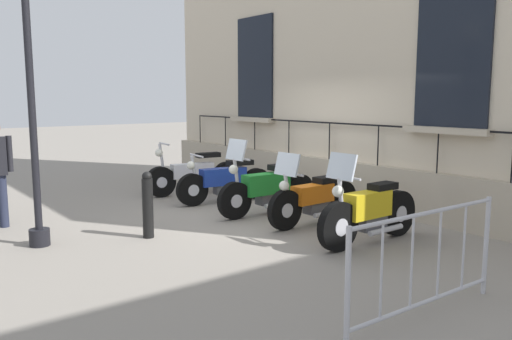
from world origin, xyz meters
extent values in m
plane|color=gray|center=(0.00, 0.00, 0.00)|extent=(60.00, 60.00, 0.00)
cube|color=beige|center=(-2.28, 0.00, 3.65)|extent=(0.60, 11.41, 7.31)
cube|color=#B1A48F|center=(-1.90, 0.00, 0.43)|extent=(0.20, 11.41, 0.85)
cube|color=black|center=(-1.96, 2.51, 2.75)|extent=(0.06, 1.27, 2.30)
cube|color=#BCAE97|center=(-1.88, 2.51, 1.55)|extent=(0.24, 1.47, 0.10)
cube|color=black|center=(-1.96, -2.51, 2.75)|extent=(0.06, 1.27, 2.30)
cube|color=#BCAE97|center=(-1.88, -2.51, 1.55)|extent=(0.24, 1.47, 0.10)
cube|color=black|center=(-1.86, 0.00, 1.57)|extent=(0.03, 9.59, 0.03)
cylinder|color=black|center=(-1.86, -4.79, 1.21)|extent=(0.02, 0.02, 0.72)
cylinder|color=black|center=(-1.86, -3.60, 1.21)|extent=(0.02, 0.02, 0.72)
cylinder|color=black|center=(-1.86, -2.40, 1.21)|extent=(0.02, 0.02, 0.72)
cylinder|color=black|center=(-1.86, -1.20, 1.21)|extent=(0.02, 0.02, 0.72)
cylinder|color=black|center=(-1.86, 0.00, 1.21)|extent=(0.02, 0.02, 0.72)
cylinder|color=black|center=(-1.86, 1.20, 1.21)|extent=(0.02, 0.02, 0.72)
cylinder|color=black|center=(-1.86, 2.40, 1.21)|extent=(0.02, 0.02, 0.72)
cylinder|color=black|center=(0.56, -2.49, 0.32)|extent=(0.65, 0.24, 0.64)
cylinder|color=silver|center=(0.56, -2.49, 0.32)|extent=(0.24, 0.20, 0.22)
cylinder|color=black|center=(-0.98, -2.28, 0.32)|extent=(0.65, 0.24, 0.64)
cylinder|color=silver|center=(-0.98, -2.28, 0.32)|extent=(0.24, 0.20, 0.22)
cube|color=silver|center=(-0.16, -2.39, 0.51)|extent=(0.95, 0.36, 0.30)
cube|color=#4C4C51|center=(-0.26, -2.38, 0.29)|extent=(0.58, 0.26, 0.22)
cube|color=black|center=(-0.53, -2.34, 0.82)|extent=(0.54, 0.28, 0.10)
cylinder|color=silver|center=(0.51, -2.48, 0.72)|extent=(0.17, 0.08, 0.80)
cylinder|color=silver|center=(0.46, -2.47, 1.11)|extent=(0.11, 0.53, 0.04)
sphere|color=white|center=(0.58, -2.49, 0.93)|extent=(0.16, 0.16, 0.16)
cylinder|color=silver|center=(-0.42, -2.22, 0.18)|extent=(0.84, 0.19, 0.08)
cylinder|color=black|center=(0.50, -1.31, 0.31)|extent=(0.64, 0.20, 0.63)
cylinder|color=silver|center=(0.50, -1.31, 0.31)|extent=(0.24, 0.17, 0.22)
cylinder|color=black|center=(-0.92, -1.13, 0.31)|extent=(0.64, 0.20, 0.63)
cylinder|color=silver|center=(-0.92, -1.13, 0.31)|extent=(0.24, 0.17, 0.22)
cube|color=#1E389E|center=(-0.16, -1.22, 0.52)|extent=(0.96, 0.38, 0.33)
cube|color=#4C4C51|center=(-0.26, -1.21, 0.28)|extent=(0.58, 0.28, 0.22)
cube|color=black|center=(-0.53, -1.18, 0.77)|extent=(0.55, 0.30, 0.10)
cylinder|color=silver|center=(0.45, -1.30, 0.64)|extent=(0.17, 0.08, 0.66)
cylinder|color=silver|center=(0.40, -1.30, 0.97)|extent=(0.11, 0.57, 0.04)
sphere|color=white|center=(0.52, -1.31, 0.79)|extent=(0.16, 0.16, 0.16)
cylinder|color=silver|center=(-0.42, -1.05, 0.17)|extent=(0.84, 0.19, 0.08)
cylinder|color=black|center=(0.49, 0.06, 0.32)|extent=(0.65, 0.13, 0.65)
cylinder|color=silver|center=(0.49, 0.06, 0.32)|extent=(0.23, 0.14, 0.23)
cylinder|color=black|center=(-0.98, 0.09, 0.32)|extent=(0.65, 0.13, 0.65)
cylinder|color=silver|center=(-0.98, 0.09, 0.32)|extent=(0.23, 0.14, 0.23)
cube|color=#1E842D|center=(-0.20, 0.08, 0.55)|extent=(0.91, 0.29, 0.37)
cube|color=#4C4C51|center=(-0.30, 0.08, 0.29)|extent=(0.55, 0.23, 0.23)
cube|color=black|center=(-0.56, 0.08, 0.82)|extent=(0.51, 0.25, 0.10)
cylinder|color=silver|center=(0.44, 0.07, 0.68)|extent=(0.16, 0.06, 0.73)
cylinder|color=silver|center=(0.39, 0.07, 1.05)|extent=(0.05, 0.60, 0.04)
sphere|color=white|center=(0.51, 0.06, 0.87)|extent=(0.16, 0.16, 0.16)
cylinder|color=silver|center=(-0.47, 0.23, 0.18)|extent=(0.82, 0.09, 0.08)
cube|color=silver|center=(0.45, 0.07, 1.20)|extent=(0.13, 0.49, 0.36)
cylinder|color=black|center=(0.29, 1.14, 0.32)|extent=(0.65, 0.12, 0.64)
cylinder|color=silver|center=(0.29, 1.14, 0.32)|extent=(0.23, 0.14, 0.23)
cylinder|color=black|center=(-1.04, 1.11, 0.32)|extent=(0.65, 0.12, 0.64)
cylinder|color=silver|center=(-1.04, 1.11, 0.32)|extent=(0.23, 0.14, 0.23)
cube|color=orange|center=(-0.32, 1.13, 0.51)|extent=(0.75, 0.29, 0.29)
cube|color=#4C4C51|center=(-0.42, 1.12, 0.29)|extent=(0.45, 0.23, 0.23)
cube|color=black|center=(-0.63, 1.12, 0.71)|extent=(0.42, 0.25, 0.10)
cylinder|color=silver|center=(0.24, 1.14, 0.61)|extent=(0.16, 0.06, 0.58)
cylinder|color=silver|center=(0.19, 1.14, 0.89)|extent=(0.05, 0.60, 0.04)
sphere|color=white|center=(0.31, 1.14, 0.71)|extent=(0.16, 0.16, 0.16)
cylinder|color=silver|center=(-0.56, 1.27, 0.18)|extent=(0.68, 0.09, 0.08)
cube|color=silver|center=(0.25, 1.14, 1.04)|extent=(0.13, 0.49, 0.36)
cylinder|color=black|center=(0.46, 2.42, 0.34)|extent=(0.69, 0.13, 0.69)
cylinder|color=silver|center=(0.46, 2.42, 0.34)|extent=(0.24, 0.15, 0.24)
cylinder|color=black|center=(-0.84, 2.42, 0.34)|extent=(0.69, 0.13, 0.69)
cylinder|color=silver|center=(-0.84, 2.42, 0.34)|extent=(0.24, 0.15, 0.24)
cube|color=gold|center=(-0.14, 2.42, 0.57)|extent=(0.78, 0.26, 0.37)
cube|color=#4C4C51|center=(-0.24, 2.42, 0.31)|extent=(0.47, 0.20, 0.24)
cube|color=black|center=(-0.46, 2.42, 0.80)|extent=(0.44, 0.23, 0.10)
cylinder|color=silver|center=(0.41, 2.42, 0.68)|extent=(0.16, 0.06, 0.67)
cylinder|color=silver|center=(0.36, 2.42, 1.01)|extent=(0.04, 0.56, 0.04)
sphere|color=white|center=(0.48, 2.42, 0.83)|extent=(0.16, 0.16, 0.16)
cylinder|color=silver|center=(-0.39, 2.56, 0.19)|extent=(0.70, 0.08, 0.08)
cube|color=silver|center=(0.42, 2.42, 1.16)|extent=(0.12, 0.46, 0.36)
cylinder|color=black|center=(3.58, -0.34, 0.12)|extent=(0.28, 0.28, 0.24)
cylinder|color=black|center=(3.58, -0.34, 1.83)|extent=(0.10, 0.10, 3.65)
cylinder|color=#B7B7BF|center=(0.36, 4.43, 0.53)|extent=(0.05, 0.05, 1.05)
cylinder|color=#B7B7BF|center=(2.44, 4.37, 0.53)|extent=(0.05, 0.05, 1.05)
cylinder|color=#B7B7BF|center=(1.40, 4.40, 1.02)|extent=(2.08, 0.11, 0.04)
cylinder|color=#B7B7BF|center=(1.40, 4.40, 0.15)|extent=(2.08, 0.11, 0.04)
cylinder|color=#B7B7BF|center=(0.77, 4.42, 0.60)|extent=(0.02, 0.02, 0.87)
cylinder|color=#B7B7BF|center=(1.19, 4.41, 0.60)|extent=(0.02, 0.02, 0.87)
cylinder|color=#B7B7BF|center=(1.60, 4.39, 0.60)|extent=(0.02, 0.02, 0.87)
cylinder|color=#B7B7BF|center=(2.02, 4.38, 0.60)|extent=(0.02, 0.02, 0.87)
cylinder|color=black|center=(2.18, 0.21, 0.44)|extent=(0.16, 0.16, 0.89)
sphere|color=black|center=(2.18, 0.21, 0.92)|extent=(0.15, 0.15, 0.15)
cylinder|color=#23283D|center=(3.72, -1.79, 0.43)|extent=(0.14, 0.14, 0.85)
cylinder|color=black|center=(3.59, -1.76, 1.18)|extent=(0.09, 0.09, 0.57)
camera|label=1|loc=(5.52, 7.09, 2.09)|focal=36.23mm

